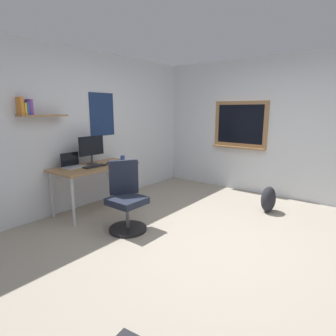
{
  "coord_description": "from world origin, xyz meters",
  "views": [
    {
      "loc": [
        -2.88,
        -1.55,
        1.63
      ],
      "look_at": [
        0.02,
        0.71,
        0.85
      ],
      "focal_mm": 29.4,
      "sensor_mm": 36.0,
      "label": 1
    }
  ],
  "objects": [
    {
      "name": "wall_right",
      "position": [
        2.45,
        0.03,
        1.3
      ],
      "size": [
        0.22,
        5.0,
        2.6
      ],
      "color": "silver",
      "rests_on": "ground"
    },
    {
      "name": "ground_plane",
      "position": [
        0.0,
        0.0,
        0.0
      ],
      "size": [
        5.2,
        5.2,
        0.0
      ],
      "primitive_type": "plane",
      "color": "#9E9384",
      "rests_on": "ground"
    },
    {
      "name": "keyboard",
      "position": [
        -0.26,
        1.95,
        0.76
      ],
      "size": [
        0.37,
        0.13,
        0.02
      ],
      "primitive_type": "cube",
      "color": "black",
      "rests_on": "desk"
    },
    {
      "name": "desk",
      "position": [
        -0.2,
        2.03,
        0.68
      ],
      "size": [
        1.34,
        0.67,
        0.75
      ],
      "color": "#997047",
      "rests_on": "ground"
    },
    {
      "name": "monitor_primary",
      "position": [
        -0.16,
        2.14,
        1.02
      ],
      "size": [
        0.46,
        0.17,
        0.46
      ],
      "color": "#38383D",
      "rests_on": "desk"
    },
    {
      "name": "coffee_mug",
      "position": [
        0.38,
        2.0,
        0.8
      ],
      "size": [
        0.08,
        0.08,
        0.09
      ],
      "primitive_type": "cylinder",
      "color": "#334CA5",
      "rests_on": "desk"
    },
    {
      "name": "laptop",
      "position": [
        -0.5,
        2.19,
        0.81
      ],
      "size": [
        0.31,
        0.21,
        0.23
      ],
      "color": "#ADAFB5",
      "rests_on": "desk"
    },
    {
      "name": "computer_mouse",
      "position": [
        0.02,
        1.95,
        0.77
      ],
      "size": [
        0.1,
        0.06,
        0.03
      ],
      "primitive_type": "ellipsoid",
      "color": "#262628",
      "rests_on": "desk"
    },
    {
      "name": "backpack",
      "position": [
        1.47,
        -0.22,
        0.21
      ],
      "size": [
        0.32,
        0.22,
        0.42
      ],
      "primitive_type": "ellipsoid",
      "color": "#232328",
      "rests_on": "ground"
    },
    {
      "name": "office_chair",
      "position": [
        -0.4,
        1.11,
        0.41
      ],
      "size": [
        0.56,
        0.57,
        0.95
      ],
      "color": "black",
      "rests_on": "ground"
    },
    {
      "name": "wall_back",
      "position": [
        -0.0,
        2.45,
        1.3
      ],
      "size": [
        5.0,
        0.3,
        2.6
      ],
      "color": "silver",
      "rests_on": "ground"
    }
  ]
}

